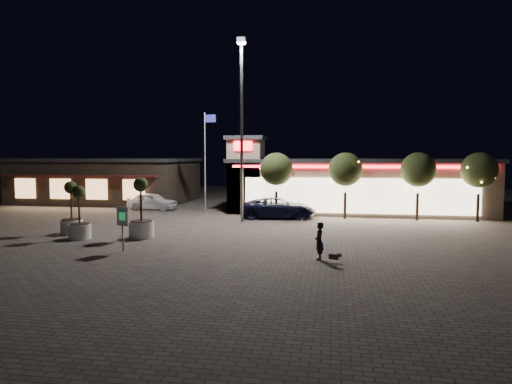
% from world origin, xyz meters
% --- Properties ---
extents(ground, '(90.00, 90.00, 0.00)m').
position_xyz_m(ground, '(0.00, 0.00, 0.00)').
color(ground, '#645A51').
rests_on(ground, ground).
extents(retail_building, '(20.40, 8.40, 6.10)m').
position_xyz_m(retail_building, '(9.51, 15.82, 2.21)').
color(retail_building, tan).
rests_on(retail_building, ground).
extents(restaurant_building, '(16.40, 11.00, 4.30)m').
position_xyz_m(restaurant_building, '(-14.00, 19.97, 2.16)').
color(restaurant_building, '#382D23').
rests_on(restaurant_building, ground).
extents(floodlight_pole, '(0.60, 0.40, 12.38)m').
position_xyz_m(floodlight_pole, '(2.00, 8.00, 7.02)').
color(floodlight_pole, gray).
rests_on(floodlight_pole, ground).
extents(flagpole, '(0.95, 0.10, 8.00)m').
position_xyz_m(flagpole, '(-1.90, 13.00, 4.74)').
color(flagpole, white).
rests_on(flagpole, ground).
extents(string_tree_a, '(2.42, 2.42, 4.79)m').
position_xyz_m(string_tree_a, '(4.00, 11.00, 3.56)').
color(string_tree_a, '#332319').
rests_on(string_tree_a, ground).
extents(string_tree_b, '(2.42, 2.42, 4.79)m').
position_xyz_m(string_tree_b, '(9.00, 11.00, 3.56)').
color(string_tree_b, '#332319').
rests_on(string_tree_b, ground).
extents(string_tree_c, '(2.42, 2.42, 4.79)m').
position_xyz_m(string_tree_c, '(14.00, 11.00, 3.56)').
color(string_tree_c, '#332319').
rests_on(string_tree_c, ground).
extents(string_tree_d, '(2.42, 2.42, 4.79)m').
position_xyz_m(string_tree_d, '(18.00, 11.00, 3.56)').
color(string_tree_d, '#332319').
rests_on(string_tree_d, ground).
extents(pickup_truck, '(5.73, 3.17, 1.52)m').
position_xyz_m(pickup_truck, '(4.19, 10.54, 0.76)').
color(pickup_truck, black).
rests_on(pickup_truck, ground).
extents(white_sedan, '(4.46, 2.23, 1.46)m').
position_xyz_m(white_sedan, '(-6.91, 14.00, 0.73)').
color(white_sedan, white).
rests_on(white_sedan, ground).
extents(pedestrian, '(0.41, 0.61, 1.66)m').
position_xyz_m(pedestrian, '(7.55, -2.57, 0.83)').
color(pedestrian, black).
rests_on(pedestrian, ground).
extents(dog, '(0.56, 0.28, 0.30)m').
position_xyz_m(dog, '(8.26, -3.01, 0.29)').
color(dog, '#59514C').
rests_on(dog, ground).
extents(planter_left, '(1.25, 1.25, 3.08)m').
position_xyz_m(planter_left, '(-6.84, 1.78, 0.95)').
color(planter_left, silver).
rests_on(planter_left, ground).
extents(planter_mid, '(1.20, 1.20, 2.95)m').
position_xyz_m(planter_mid, '(-5.53, 0.42, 0.91)').
color(planter_mid, silver).
rests_on(planter_mid, ground).
extents(planter_right, '(1.37, 1.37, 3.36)m').
position_xyz_m(planter_right, '(-2.31, 1.25, 1.04)').
color(planter_right, silver).
rests_on(planter_right, ground).
extents(valet_sign, '(0.68, 0.29, 2.13)m').
position_xyz_m(valet_sign, '(-1.73, -2.21, 1.49)').
color(valet_sign, gray).
rests_on(valet_sign, ground).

